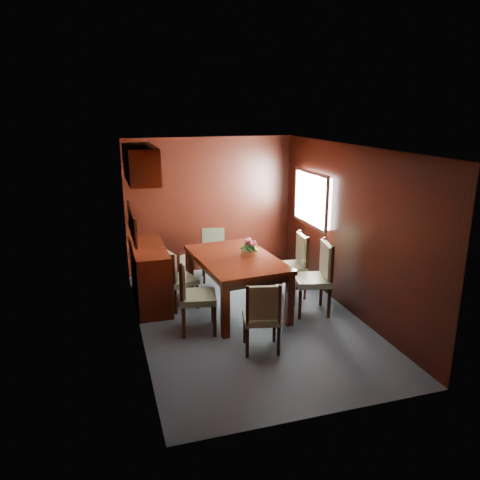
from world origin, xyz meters
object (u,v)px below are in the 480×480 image
object	(u,v)px
sideboard	(150,275)
chair_right_near	(318,274)
flower_centerpiece	(250,246)
dining_table	(236,264)
chair_head	(262,314)
chair_left_near	(192,291)

from	to	relation	value
sideboard	chair_right_near	world-z (taller)	chair_right_near
sideboard	chair_right_near	bearing A→B (deg)	-24.72
flower_centerpiece	chair_right_near	bearing A→B (deg)	-30.76
sideboard	flower_centerpiece	world-z (taller)	flower_centerpiece
sideboard	dining_table	xyz separation A→B (m)	(1.18, -0.59, 0.24)
chair_right_near	chair_head	world-z (taller)	chair_right_near
chair_head	chair_left_near	bearing A→B (deg)	142.98
chair_left_near	chair_right_near	world-z (taller)	chair_right_near
dining_table	flower_centerpiece	world-z (taller)	flower_centerpiece
sideboard	chair_left_near	bearing A→B (deg)	-68.73
dining_table	chair_head	xyz separation A→B (m)	(-0.07, -1.33, -0.18)
sideboard	chair_head	world-z (taller)	chair_head
dining_table	flower_centerpiece	bearing A→B (deg)	8.04
sideboard	flower_centerpiece	size ratio (longest dim) A/B	5.16
chair_left_near	chair_right_near	distance (m)	1.84
dining_table	chair_right_near	distance (m)	1.18
flower_centerpiece	chair_left_near	bearing A→B (deg)	-150.01
chair_left_near	chair_head	distance (m)	1.07
chair_head	flower_centerpiece	size ratio (longest dim) A/B	3.39
chair_left_near	dining_table	bearing A→B (deg)	134.77
dining_table	chair_right_near	world-z (taller)	chair_right_near
chair_left_near	chair_head	size ratio (longest dim) A/B	1.12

